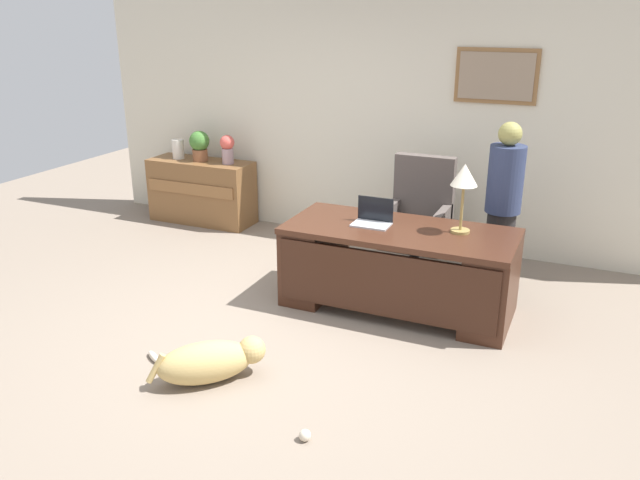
{
  "coord_description": "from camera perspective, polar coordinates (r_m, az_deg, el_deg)",
  "views": [
    {
      "loc": [
        2.22,
        -4.1,
        2.49
      ],
      "look_at": [
        0.27,
        0.3,
        0.75
      ],
      "focal_mm": 35.96,
      "sensor_mm": 36.0,
      "label": 1
    }
  ],
  "objects": [
    {
      "name": "laptop",
      "position": [
        5.55,
        4.74,
        1.99
      ],
      "size": [
        0.32,
        0.22,
        0.22
      ],
      "color": "#B2B5BA",
      "rests_on": "desk"
    },
    {
      "name": "potted_plant",
      "position": [
        7.87,
        -10.68,
        8.36
      ],
      "size": [
        0.24,
        0.24,
        0.36
      ],
      "color": "brown",
      "rests_on": "credenza"
    },
    {
      "name": "vase_empty",
      "position": [
        8.07,
        -12.51,
        7.91
      ],
      "size": [
        0.14,
        0.14,
        0.23
      ],
      "primitive_type": "cylinder",
      "color": "silver",
      "rests_on": "credenza"
    },
    {
      "name": "desk_lamp",
      "position": [
        5.34,
        12.71,
        5.3
      ],
      "size": [
        0.22,
        0.22,
        0.58
      ],
      "color": "#9E8447",
      "rests_on": "desk"
    },
    {
      "name": "desk",
      "position": [
        5.56,
        6.91,
        -2.3
      ],
      "size": [
        1.95,
        0.87,
        0.73
      ],
      "color": "#422316",
      "rests_on": "ground_plane"
    },
    {
      "name": "armchair",
      "position": [
        6.43,
        8.73,
        1.63
      ],
      "size": [
        0.6,
        0.59,
        1.14
      ],
      "color": "#564C47",
      "rests_on": "ground_plane"
    },
    {
      "name": "credenza",
      "position": [
        8.0,
        -10.45,
        4.29
      ],
      "size": [
        1.29,
        0.5,
        0.76
      ],
      "color": "brown",
      "rests_on": "ground_plane"
    },
    {
      "name": "dog_toy_ball",
      "position": [
        4.09,
        -1.35,
        -16.98
      ],
      "size": [
        0.08,
        0.08,
        0.08
      ],
      "primitive_type": "sphere",
      "color": "beige",
      "rests_on": "ground_plane"
    },
    {
      "name": "back_wall",
      "position": [
        7.15,
        5.66,
        10.64
      ],
      "size": [
        7.0,
        0.16,
        2.7
      ],
      "color": "beige",
      "rests_on": "ground_plane"
    },
    {
      "name": "vase_with_flowers",
      "position": [
        7.66,
        -8.25,
        8.09
      ],
      "size": [
        0.17,
        0.17,
        0.34
      ],
      "color": "#A58892",
      "rests_on": "credenza"
    },
    {
      "name": "ground_plane",
      "position": [
        5.29,
        -4.03,
        -8.28
      ],
      "size": [
        12.0,
        12.0,
        0.0
      ],
      "primitive_type": "plane",
      "color": "gray"
    },
    {
      "name": "dog_lying",
      "position": [
        4.65,
        -9.74,
        -10.58
      ],
      "size": [
        0.7,
        0.68,
        0.3
      ],
      "color": "tan",
      "rests_on": "ground_plane"
    },
    {
      "name": "dog_toy_bone",
      "position": [
        5.05,
        -14.56,
        -10.04
      ],
      "size": [
        0.19,
        0.15,
        0.05
      ],
      "primitive_type": "ellipsoid",
      "rotation": [
        0.0,
        0.0,
        5.72
      ],
      "color": "beige",
      "rests_on": "ground_plane"
    },
    {
      "name": "person_standing",
      "position": [
        6.05,
        15.96,
        2.91
      ],
      "size": [
        0.32,
        0.32,
        1.57
      ],
      "color": "#262323",
      "rests_on": "ground_plane"
    }
  ]
}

